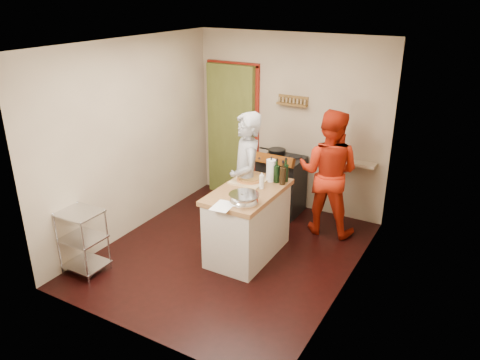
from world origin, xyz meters
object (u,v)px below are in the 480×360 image
object	(u,v)px
stove	(281,184)
person_stripe	(246,180)
wire_shelving	(83,239)
island	(248,221)
person_red	(328,173)

from	to	relation	value
stove	person_stripe	bearing A→B (deg)	-91.03
wire_shelving	island	world-z (taller)	island
wire_shelving	stove	bearing A→B (deg)	63.15
wire_shelving	island	xyz separation A→B (m)	(1.50, 1.30, 0.04)
stove	person_stripe	xyz separation A→B (m)	(-0.02, -1.04, 0.43)
wire_shelving	person_red	bearing A→B (deg)	48.59
stove	island	bearing A→B (deg)	-82.75
stove	island	xyz separation A→B (m)	(0.17, -1.32, 0.02)
wire_shelving	person_stripe	size ratio (longest dim) A/B	0.45
island	person_red	world-z (taller)	person_red
wire_shelving	person_stripe	bearing A→B (deg)	50.35
person_red	stove	bearing A→B (deg)	-20.18
person_stripe	person_red	xyz separation A→B (m)	(0.81, 0.82, -0.02)
person_stripe	person_red	world-z (taller)	person_stripe
island	stove	bearing A→B (deg)	97.25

